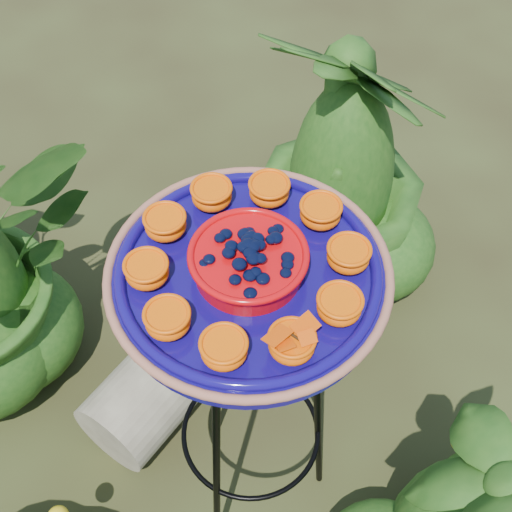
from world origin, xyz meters
name	(u,v)px	position (x,y,z in m)	size (l,w,h in m)	color
ground_plane	(202,480)	(0.00, 0.00, 0.00)	(20.00, 20.00, 0.00)	black
tripod_stand	(250,385)	(0.12, -0.05, 0.52)	(0.36, 0.36, 0.86)	black
feeder_dish	(249,272)	(0.12, -0.05, 0.90)	(0.51, 0.51, 0.10)	#100860
driftwood_log	(191,348)	(0.08, 0.32, 0.11)	(0.22, 0.22, 0.67)	tan
shrub_back_right	(342,165)	(0.61, 0.53, 0.43)	(0.48, 0.48, 0.85)	#1B4612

